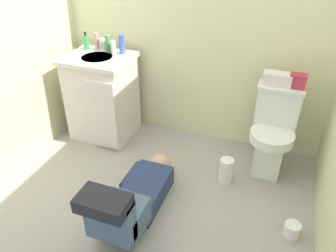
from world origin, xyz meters
TOP-DOWN VIEW (x-y plane):
  - ground_plane at (0.00, 0.00)m, footprint 2.95×3.07m
  - wall_back at (0.00, 1.07)m, footprint 2.61×0.08m
  - toilet at (0.81, 0.73)m, footprint 0.36×0.46m
  - vanity_cabinet at (-0.78, 0.71)m, footprint 0.60×0.53m
  - faucet at (-0.79, 0.86)m, footprint 0.02×0.02m
  - person_plumber at (-0.03, -0.20)m, footprint 0.39×1.06m
  - tissue_box at (0.77, 0.82)m, footprint 0.22×0.11m
  - toiletry_bag at (0.92, 0.82)m, footprint 0.12×0.09m
  - soap_dispenser at (-0.98, 0.84)m, footprint 0.06×0.06m
  - bottle_pink at (-0.89, 0.87)m, footprint 0.04×0.04m
  - bottle_white at (-0.83, 0.88)m, footprint 0.05×0.05m
  - bottle_green at (-0.74, 0.84)m, footprint 0.04×0.04m
  - bottle_clear at (-0.68, 0.81)m, footprint 0.05×0.05m
  - bottle_blue at (-0.61, 0.86)m, footprint 0.05×0.05m
  - paper_towel_roll at (0.51, 0.41)m, footprint 0.11×0.11m
  - toilet_paper_roll at (1.06, 0.03)m, footprint 0.11×0.11m

SIDE VIEW (x-z plane):
  - ground_plane at x=0.00m, z-range -0.04..0.00m
  - toilet_paper_roll at x=1.06m, z-range 0.00..0.10m
  - paper_towel_roll at x=0.51m, z-range 0.00..0.22m
  - person_plumber at x=-0.03m, z-range -0.08..0.44m
  - toilet at x=0.81m, z-range -0.01..0.74m
  - vanity_cabinet at x=-0.78m, z-range 0.01..0.83m
  - tissue_box at x=0.77m, z-range 0.75..0.85m
  - toiletry_bag at x=0.92m, z-range 0.75..0.86m
  - faucet at x=-0.79m, z-range 0.82..0.92m
  - bottle_white at x=-0.83m, z-range 0.82..0.93m
  - bottle_clear at x=-0.68m, z-range 0.82..0.95m
  - soap_dispenser at x=-0.98m, z-range 0.80..0.97m
  - bottle_pink at x=-0.89m, z-range 0.82..0.98m
  - bottle_green at x=-0.74m, z-range 0.82..0.98m
  - bottle_blue at x=-0.61m, z-range 0.82..0.99m
  - wall_back at x=0.00m, z-range 0.00..2.40m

